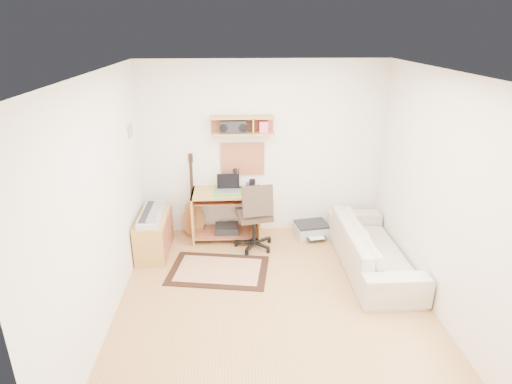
{
  "coord_description": "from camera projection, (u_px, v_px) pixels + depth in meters",
  "views": [
    {
      "loc": [
        -0.42,
        -4.11,
        3.02
      ],
      "look_at": [
        -0.15,
        1.05,
        1.0
      ],
      "focal_mm": 29.94,
      "sensor_mm": 36.0,
      "label": 1
    }
  ],
  "objects": [
    {
      "name": "rug",
      "position": [
        219.0,
        270.0,
        5.63
      ],
      "size": [
        1.39,
        1.04,
        0.02
      ],
      "primitive_type": "cube",
      "rotation": [
        0.0,
        0.0,
        -0.16
      ],
      "color": "beige",
      "rests_on": "floor"
    },
    {
      "name": "guitar",
      "position": [
        192.0,
        196.0,
        6.39
      ],
      "size": [
        0.37,
        0.26,
        1.27
      ],
      "primitive_type": null,
      "rotation": [
        0.0,
        0.0,
        0.17
      ],
      "color": "#AD6C35",
      "rests_on": "floor"
    },
    {
      "name": "pencil_cup",
      "position": [
        248.0,
        186.0,
        6.33
      ],
      "size": [
        0.07,
        0.07,
        0.1
      ],
      "primitive_type": "cylinder",
      "color": "#34419E",
      "rests_on": "desk"
    },
    {
      "name": "task_chair",
      "position": [
        254.0,
        215.0,
        6.05
      ],
      "size": [
        0.62,
        0.62,
        1.04
      ],
      "primitive_type": null,
      "rotation": [
        0.0,
        0.0,
        0.18
      ],
      "color": "#34281E",
      "rests_on": "floor"
    },
    {
      "name": "floor",
      "position": [
        274.0,
        305.0,
        4.94
      ],
      "size": [
        3.6,
        4.0,
        0.01
      ],
      "primitive_type": "cube",
      "color": "#B7854C",
      "rests_on": "ground"
    },
    {
      "name": "left_wall",
      "position": [
        101.0,
        205.0,
        4.38
      ],
      "size": [
        0.01,
        4.0,
        2.6
      ],
      "primitive_type": "cube",
      "color": "#EFE2D0",
      "rests_on": "ground"
    },
    {
      "name": "sofa",
      "position": [
        374.0,
        241.0,
        5.59
      ],
      "size": [
        0.58,
        1.99,
        0.78
      ],
      "primitive_type": "imported",
      "rotation": [
        0.0,
        0.0,
        1.57
      ],
      "color": "#BDB096",
      "rests_on": "floor"
    },
    {
      "name": "wall_shelf",
      "position": [
        242.0,
        125.0,
        6.05
      ],
      "size": [
        0.9,
        0.25,
        0.26
      ],
      "primitive_type": "cube",
      "color": "#BF8E43",
      "rests_on": "back_wall"
    },
    {
      "name": "desk",
      "position": [
        227.0,
        215.0,
        6.38
      ],
      "size": [
        1.0,
        0.55,
        0.75
      ],
      "primitive_type": null,
      "color": "#BF8E43",
      "rests_on": "floor"
    },
    {
      "name": "cork_board",
      "position": [
        243.0,
        159.0,
        6.34
      ],
      "size": [
        0.64,
        0.03,
        0.49
      ],
      "primitive_type": "cube",
      "color": "tan",
      "rests_on": "back_wall"
    },
    {
      "name": "back_wall",
      "position": [
        263.0,
        150.0,
        6.33
      ],
      "size": [
        3.6,
        0.01,
        2.6
      ],
      "primitive_type": "cube",
      "color": "#EFE2D0",
      "rests_on": "ground"
    },
    {
      "name": "laptop",
      "position": [
        228.0,
        184.0,
        6.18
      ],
      "size": [
        0.33,
        0.33,
        0.25
      ],
      "primitive_type": null,
      "rotation": [
        0.0,
        0.0,
        0.02
      ],
      "color": "silver",
      "rests_on": "desk"
    },
    {
      "name": "printer",
      "position": [
        311.0,
        230.0,
        6.57
      ],
      "size": [
        0.55,
        0.46,
        0.19
      ],
      "primitive_type": "cube",
      "rotation": [
        0.0,
        0.0,
        0.16
      ],
      "color": "#A5A8AA",
      "rests_on": "floor"
    },
    {
      "name": "boombox",
      "position": [
        233.0,
        127.0,
        6.05
      ],
      "size": [
        0.37,
        0.17,
        0.19
      ],
      "primitive_type": "cube",
      "color": "black",
      "rests_on": "wall_shelf"
    },
    {
      "name": "desk_lamp",
      "position": [
        239.0,
        178.0,
        6.32
      ],
      "size": [
        0.11,
        0.11,
        0.32
      ],
      "primitive_type": null,
      "color": "black",
      "rests_on": "desk"
    },
    {
      "name": "cabinet",
      "position": [
        154.0,
        234.0,
        6.01
      ],
      "size": [
        0.4,
        0.9,
        0.55
      ],
      "primitive_type": "cube",
      "color": "#BF8E43",
      "rests_on": "floor"
    },
    {
      "name": "right_wall",
      "position": [
        444.0,
        198.0,
        4.56
      ],
      "size": [
        0.01,
        4.0,
        2.6
      ],
      "primitive_type": "cube",
      "color": "#EFE2D0",
      "rests_on": "ground"
    },
    {
      "name": "speaker",
      "position": [
        252.0,
        186.0,
        6.18
      ],
      "size": [
        0.09,
        0.09,
        0.2
      ],
      "primitive_type": "cylinder",
      "color": "black",
      "rests_on": "desk"
    },
    {
      "name": "wall_photo",
      "position": [
        130.0,
        131.0,
        5.62
      ],
      "size": [
        0.02,
        0.2,
        0.15
      ],
      "primitive_type": "cube",
      "color": "#4C8CBF",
      "rests_on": "left_wall"
    },
    {
      "name": "music_keyboard",
      "position": [
        152.0,
        214.0,
        5.9
      ],
      "size": [
        0.27,
        0.86,
        0.08
      ],
      "primitive_type": "cube",
      "color": "#B2B5BA",
      "rests_on": "cabinet"
    },
    {
      "name": "waste_basket",
      "position": [
        148.0,
        247.0,
        5.92
      ],
      "size": [
        0.34,
        0.34,
        0.31
      ],
      "primitive_type": "cylinder",
      "rotation": [
        0.0,
        0.0,
        -0.43
      ],
      "color": "white",
      "rests_on": "floor"
    },
    {
      "name": "ceiling",
      "position": [
        278.0,
        73.0,
        3.99
      ],
      "size": [
        3.6,
        4.0,
        0.01
      ],
      "primitive_type": "cube",
      "color": "white",
      "rests_on": "ground"
    }
  ]
}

